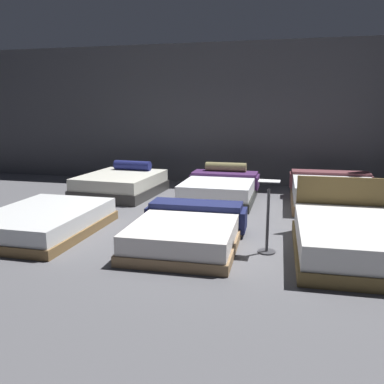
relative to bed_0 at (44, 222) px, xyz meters
name	(u,v)px	position (x,y,z in m)	size (l,w,h in m)	color
ground_plane	(202,224)	(2.29, 1.09, -0.20)	(18.00, 18.00, 0.02)	#5B5B60
showroom_back_wall	(236,115)	(2.29, 4.94, 1.56)	(18.00, 0.06, 3.50)	#47474C
bed_0	(44,222)	(0.00, 0.00, 0.00)	(1.55, 2.14, 0.38)	brown
bed_1	(187,231)	(2.31, 0.01, 0.02)	(1.57, 1.99, 0.48)	#8D6D4B
bed_2	(357,240)	(4.59, 0.06, 0.05)	(1.66, 2.20, 0.89)	brown
bed_3	(121,184)	(0.02, 2.95, 0.06)	(1.68, 2.04, 0.70)	#333230
bed_4	(220,189)	(2.26, 2.97, 0.05)	(1.52, 2.04, 0.70)	black
bed_5	(333,193)	(4.54, 2.98, 0.08)	(1.71, 2.10, 0.58)	#977551
price_sign	(268,225)	(3.44, -0.04, 0.19)	(0.28, 0.24, 0.99)	#3F3F44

